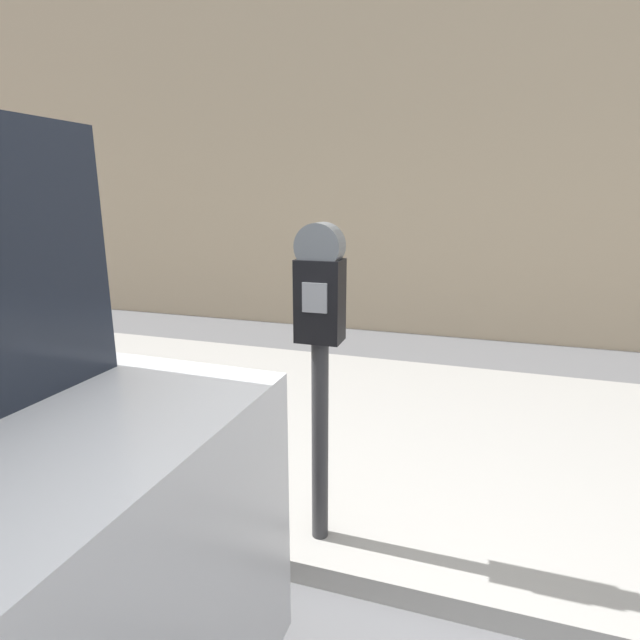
{
  "coord_description": "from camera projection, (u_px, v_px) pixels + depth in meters",
  "views": [
    {
      "loc": [
        0.9,
        -0.9,
        1.63
      ],
      "look_at": [
        0.3,
        1.0,
        1.13
      ],
      "focal_mm": 28.0,
      "sensor_mm": 36.0,
      "label": 1
    }
  ],
  "objects": [
    {
      "name": "sidewalk",
      "position": [
        331.0,
        425.0,
        3.51
      ],
      "size": [
        24.0,
        2.8,
        0.11
      ],
      "color": "#9E9B96",
      "rests_on": "ground_plane"
    },
    {
      "name": "building_facade",
      "position": [
        406.0,
        108.0,
        5.6
      ],
      "size": [
        24.0,
        0.3,
        5.15
      ],
      "color": "tan",
      "rests_on": "ground_plane"
    },
    {
      "name": "parking_meter",
      "position": [
        320.0,
        334.0,
        2.07
      ],
      "size": [
        0.19,
        0.14,
        1.42
      ],
      "color": "#2D2D30",
      "rests_on": "sidewalk"
    }
  ]
}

